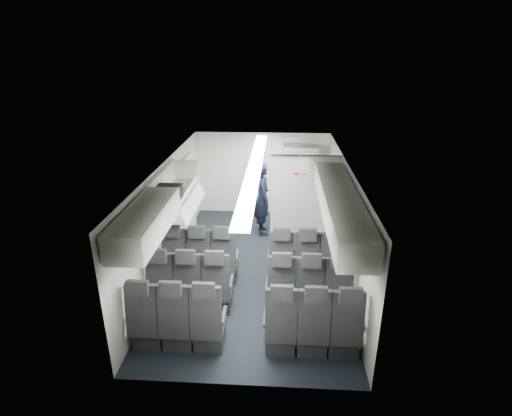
# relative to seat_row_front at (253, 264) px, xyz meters

# --- Properties ---
(cabin_shell) EXTENTS (3.41, 6.01, 2.16)m
(cabin_shell) POSITION_rel_seat_row_front_xyz_m (0.00, 0.53, 0.72)
(cabin_shell) COLOR black
(cabin_shell) RESTS_ON ground
(seat_row_front) EXTENTS (3.33, 0.56, 1.24)m
(seat_row_front) POSITION_rel_seat_row_front_xyz_m (0.00, 0.00, 0.00)
(seat_row_front) COLOR black
(seat_row_front) RESTS_ON cabin_shell
(seat_row_mid) EXTENTS (3.33, 0.56, 1.24)m
(seat_row_mid) POSITION_rel_seat_row_front_xyz_m (0.00, -0.90, 0.00)
(seat_row_mid) COLOR black
(seat_row_mid) RESTS_ON cabin_shell
(seat_row_rear) EXTENTS (3.33, 0.56, 1.24)m
(seat_row_rear) POSITION_rel_seat_row_front_xyz_m (0.00, -1.80, 0.00)
(seat_row_rear) COLOR black
(seat_row_rear) RESTS_ON cabin_shell
(overhead_bin_left_rear) EXTENTS (0.53, 1.80, 0.40)m
(overhead_bin_left_rear) POSITION_rel_seat_row_front_xyz_m (-1.40, -1.47, 1.46)
(overhead_bin_left_rear) COLOR white
(overhead_bin_left_rear) RESTS_ON cabin_shell
(overhead_bin_left_front_open) EXTENTS (0.64, 1.70, 0.72)m
(overhead_bin_left_front_open) POSITION_rel_seat_row_front_xyz_m (-1.44, 0.28, 1.33)
(overhead_bin_left_front_open) COLOR #9E9E93
(overhead_bin_left_front_open) RESTS_ON cabin_shell
(overhead_bin_right_rear) EXTENTS (0.53, 1.80, 0.40)m
(overhead_bin_right_rear) POSITION_rel_seat_row_front_xyz_m (1.40, -1.47, 1.46)
(overhead_bin_right_rear) COLOR white
(overhead_bin_right_rear) RESTS_ON cabin_shell
(overhead_bin_right_front) EXTENTS (0.53, 1.70, 0.40)m
(overhead_bin_right_front) POSITION_rel_seat_row_front_xyz_m (1.40, 0.28, 1.46)
(overhead_bin_right_front) COLOR white
(overhead_bin_right_front) RESTS_ON cabin_shell
(bulkhead_partition) EXTENTS (1.40, 0.15, 2.13)m
(bulkhead_partition) POSITION_rel_seat_row_front_xyz_m (0.98, 1.33, 0.67)
(bulkhead_partition) COLOR silver
(bulkhead_partition) RESTS_ON cabin_shell
(galley_unit) EXTENTS (0.85, 0.52, 1.90)m
(galley_unit) POSITION_rel_seat_row_front_xyz_m (0.95, 3.25, 0.55)
(galley_unit) COLOR #939399
(galley_unit) RESTS_ON cabin_shell
(boarding_door) EXTENTS (0.12, 1.27, 1.86)m
(boarding_door) POSITION_rel_seat_row_front_xyz_m (-1.64, 2.09, 0.55)
(boarding_door) COLOR silver
(boarding_door) RESTS_ON cabin_shell
(flight_attendant) EXTENTS (0.52, 0.70, 1.73)m
(flight_attendant) POSITION_rel_seat_row_front_xyz_m (0.07, 2.24, 0.46)
(flight_attendant) COLOR black
(flight_attendant) RESTS_ON ground
(carry_on_bag) EXTENTS (0.44, 0.31, 0.26)m
(carry_on_bag) POSITION_rel_seat_row_front_xyz_m (-1.43, -0.13, 1.42)
(carry_on_bag) COLOR black
(carry_on_bag) RESTS_ON overhead_bin_left_front_open
(papers) EXTENTS (0.21, 0.05, 0.14)m
(papers) POSITION_rel_seat_row_front_xyz_m (0.26, 2.19, 0.60)
(papers) COLOR white
(papers) RESTS_ON flight_attendant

